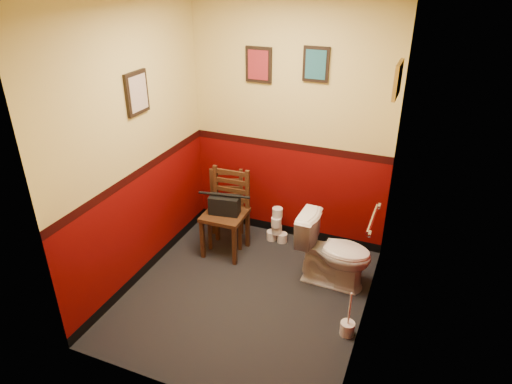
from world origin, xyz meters
TOP-DOWN VIEW (x-y plane):
  - floor at (0.00, 0.00)m, footprint 2.20×2.40m
  - wall_back at (0.00, 1.20)m, footprint 2.20×0.00m
  - wall_front at (0.00, -1.20)m, footprint 2.20×0.00m
  - wall_left at (-1.10, 0.00)m, footprint 0.00×2.40m
  - wall_right at (1.10, 0.00)m, footprint 0.00×2.40m
  - grab_bar at (1.07, 0.25)m, footprint 0.05×0.56m
  - framed_print_back_a at (-0.35, 1.18)m, footprint 0.28×0.04m
  - framed_print_back_b at (0.25, 1.18)m, footprint 0.26×0.04m
  - framed_print_left at (-1.08, 0.10)m, footprint 0.04×0.30m
  - framed_print_right at (1.08, 0.60)m, footprint 0.04×0.34m
  - toilet at (0.72, 0.51)m, footprint 0.75×0.44m
  - toilet_brush at (1.02, -0.16)m, footprint 0.13×0.13m
  - chair_left at (-0.60, 0.82)m, footprint 0.50×0.50m
  - chair_right at (-0.50, 0.63)m, footprint 0.45×0.45m
  - handbag at (-0.50, 0.59)m, footprint 0.34×0.21m
  - tp_stack at (-0.05, 1.00)m, footprint 0.24×0.15m

SIDE VIEW (x-z plane):
  - floor at x=0.00m, z-range 0.00..0.00m
  - toilet_brush at x=1.02m, z-range -0.15..0.30m
  - tp_stack at x=-0.05m, z-range -0.03..0.39m
  - toilet at x=0.72m, z-range 0.00..0.72m
  - chair_left at x=-0.60m, z-range 0.00..0.83m
  - chair_right at x=-0.50m, z-range 0.00..0.94m
  - handbag at x=-0.50m, z-range 0.47..0.71m
  - grab_bar at x=1.07m, z-range 0.92..0.98m
  - wall_back at x=0.00m, z-range 0.00..2.70m
  - wall_front at x=0.00m, z-range 0.00..2.70m
  - wall_left at x=-1.10m, z-range 0.00..2.70m
  - wall_right at x=1.10m, z-range 0.00..2.70m
  - framed_print_left at x=-1.08m, z-range 1.66..2.04m
  - framed_print_back_a at x=-0.35m, z-range 1.77..2.13m
  - framed_print_back_b at x=0.25m, z-range 1.83..2.17m
  - framed_print_right at x=1.08m, z-range 1.91..2.19m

